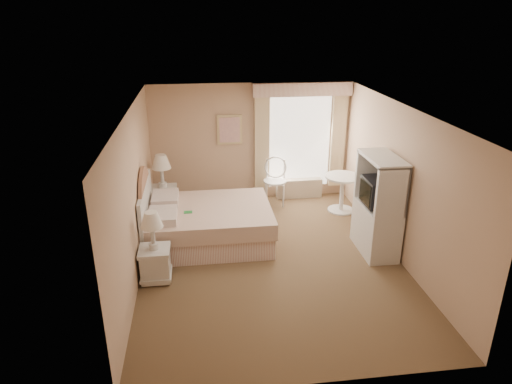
{
  "coord_description": "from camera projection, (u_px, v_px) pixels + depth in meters",
  "views": [
    {
      "loc": [
        -1.1,
        -6.55,
        3.85
      ],
      "look_at": [
        -0.21,
        0.3,
        1.1
      ],
      "focal_mm": 32.0,
      "sensor_mm": 36.0,
      "label": 1
    }
  ],
  "objects": [
    {
      "name": "room",
      "position": [
        272.0,
        189.0,
        7.13
      ],
      "size": [
        4.21,
        5.51,
        2.51
      ],
      "color": "brown",
      "rests_on": "ground"
    },
    {
      "name": "window",
      "position": [
        301.0,
        138.0,
        9.66
      ],
      "size": [
        2.05,
        0.22,
        2.51
      ],
      "color": "white",
      "rests_on": "room"
    },
    {
      "name": "bed",
      "position": [
        202.0,
        223.0,
        8.04
      ],
      "size": [
        2.21,
        1.74,
        1.54
      ],
      "color": "tan",
      "rests_on": "room"
    },
    {
      "name": "armoire",
      "position": [
        378.0,
        213.0,
        7.61
      ],
      "size": [
        0.51,
        1.02,
        1.69
      ],
      "color": "silver",
      "rests_on": "room"
    },
    {
      "name": "round_table",
      "position": [
        342.0,
        188.0,
        9.25
      ],
      "size": [
        0.72,
        0.72,
        0.77
      ],
      "color": "silver",
      "rests_on": "room"
    },
    {
      "name": "cafe_chair",
      "position": [
        275.0,
        177.0,
        9.64
      ],
      "size": [
        0.57,
        0.57,
        1.0
      ],
      "rotation": [
        0.0,
        0.0,
        -0.22
      ],
      "color": "silver",
      "rests_on": "room"
    },
    {
      "name": "nightstand_near",
      "position": [
        155.0,
        255.0,
        6.87
      ],
      "size": [
        0.46,
        0.46,
        1.12
      ],
      "color": "silver",
      "rests_on": "room"
    },
    {
      "name": "framed_art",
      "position": [
        230.0,
        130.0,
        9.46
      ],
      "size": [
        0.52,
        0.04,
        0.62
      ],
      "color": "#CFB57F",
      "rests_on": "room"
    },
    {
      "name": "nightstand_far",
      "position": [
        164.0,
        194.0,
        9.04
      ],
      "size": [
        0.52,
        0.52,
        1.25
      ],
      "color": "silver",
      "rests_on": "room"
    }
  ]
}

